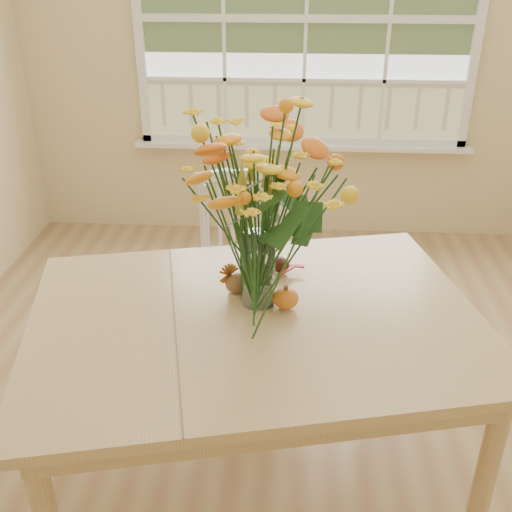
{
  "coord_description": "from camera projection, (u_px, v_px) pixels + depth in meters",
  "views": [
    {
      "loc": [
        -0.06,
        -2.03,
        1.97
      ],
      "look_at": [
        -0.17,
        -0.26,
        1.05
      ],
      "focal_mm": 42.0,
      "sensor_mm": 36.0,
      "label": 1
    }
  ],
  "objects": [
    {
      "name": "dark_gourd",
      "position": [
        280.0,
        265.0,
        2.34
      ],
      "size": [
        0.13,
        0.09,
        0.06
      ],
      "color": "#38160F",
      "rests_on": "dining_table"
    },
    {
      "name": "floor",
      "position": [
        298.0,
        438.0,
        2.71
      ],
      "size": [
        4.0,
        4.5,
        0.01
      ],
      "primitive_type": "cube",
      "color": "#9F764D",
      "rests_on": "ground"
    },
    {
      "name": "flower_vase",
      "position": [
        259.0,
        199.0,
        1.97
      ],
      "size": [
        0.56,
        0.56,
        0.67
      ],
      "color": "white",
      "rests_on": "dining_table"
    },
    {
      "name": "turkey_figurine",
      "position": [
        238.0,
        283.0,
        2.18
      ],
      "size": [
        0.12,
        0.11,
        0.12
      ],
      "rotation": [
        0.0,
        0.0,
        0.49
      ],
      "color": "#CCB78C",
      "rests_on": "dining_table"
    },
    {
      "name": "window",
      "position": [
        306.0,
        21.0,
        3.96
      ],
      "size": [
        2.42,
        0.12,
        1.74
      ],
      "color": "silver",
      "rests_on": "wall_back"
    },
    {
      "name": "wall_back",
      "position": [
        305.0,
        49.0,
        4.08
      ],
      "size": [
        4.0,
        0.02,
        2.7
      ],
      "primitive_type": "cube",
      "color": "beige",
      "rests_on": "floor"
    },
    {
      "name": "dining_table",
      "position": [
        256.0,
        336.0,
        2.13
      ],
      "size": [
        1.76,
        1.43,
        0.83
      ],
      "rotation": [
        0.0,
        0.0,
        0.22
      ],
      "color": "tan",
      "rests_on": "floor"
    },
    {
      "name": "pumpkin",
      "position": [
        286.0,
        299.0,
        2.11
      ],
      "size": [
        0.09,
        0.09,
        0.07
      ],
      "primitive_type": "ellipsoid",
      "color": "orange",
      "rests_on": "dining_table"
    },
    {
      "name": "windsor_chair",
      "position": [
        248.0,
        265.0,
        2.99
      ],
      "size": [
        0.55,
        0.53,
        1.0
      ],
      "rotation": [
        0.0,
        0.0,
        0.21
      ],
      "color": "white",
      "rests_on": "floor"
    }
  ]
}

